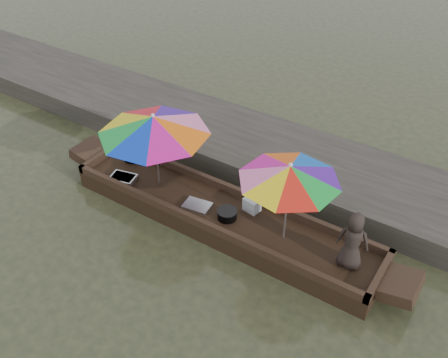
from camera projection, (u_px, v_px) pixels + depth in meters
The scene contains 11 objects.
water at pixel (221, 224), 9.28m from camera, with size 80.00×80.00×0.00m, color #2E3221.
dock at pixel (278, 157), 10.59m from camera, with size 22.00×2.20×0.50m, color #2D2B26.
boat_hull at pixel (221, 217), 9.17m from camera, with size 6.03×1.20×0.35m, color black.
cooking_pot at pixel (132, 155), 10.31m from camera, with size 0.36×0.36×0.19m, color black.
tray_crayfish at pixel (123, 178), 9.76m from camera, with size 0.49×0.34×0.09m, color silver.
tray_scallop at pixel (197, 206), 9.12m from camera, with size 0.49×0.34×0.06m, color silver.
charcoal_grill at pixel (227, 215), 8.85m from camera, with size 0.34×0.34×0.16m, color black.
supply_bag at pixel (252, 205), 8.99m from camera, with size 0.28×0.22×0.26m, color silver.
vendor at pixel (353, 241), 7.69m from camera, with size 0.52×0.34×1.06m, color #2B221F.
umbrella_bow at pixel (156, 150), 9.23m from camera, with size 2.06×2.06×1.55m, color orange, non-canonical shape.
umbrella_stern at pixel (287, 202), 8.04m from camera, with size 1.65×1.65×1.55m, color #4E14A5, non-canonical shape.
Camera 1 is at (3.84, -5.71, 6.28)m, focal length 40.00 mm.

